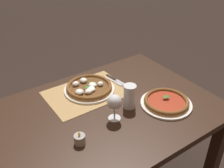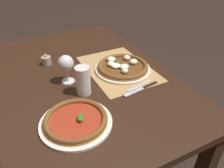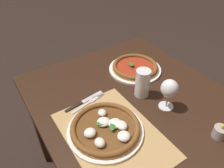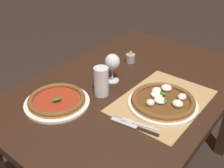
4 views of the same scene
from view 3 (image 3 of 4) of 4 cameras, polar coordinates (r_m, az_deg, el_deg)
dining_table at (r=1.08m, az=10.98°, el=-12.85°), size 1.38×0.92×0.74m
paper_placemat at (r=0.93m, az=0.08°, el=-13.08°), size 0.49×0.35×0.00m
pizza_near at (r=0.92m, az=-1.68°, el=-11.48°), size 0.32×0.32×0.05m
pizza_far at (r=1.28m, az=6.04°, el=4.34°), size 0.30×0.30×0.04m
wine_glass at (r=1.01m, az=14.73°, el=-1.42°), size 0.08×0.08×0.16m
pint_glass at (r=1.08m, az=7.94°, el=0.13°), size 0.07×0.07×0.15m
fork at (r=1.06m, az=-6.19°, el=-4.90°), size 0.06×0.20×0.00m
knife at (r=1.07m, az=-7.20°, el=-4.48°), size 0.05×0.22×0.01m
votive_candle at (r=1.01m, az=26.32°, el=-11.28°), size 0.06×0.06×0.07m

